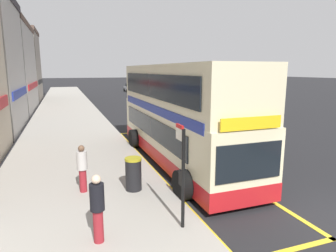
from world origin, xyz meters
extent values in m
plane|color=black|center=(0.00, 32.00, 0.00)|extent=(260.00, 260.00, 0.00)
cube|color=#A39E93|center=(-7.00, 32.00, 0.07)|extent=(6.00, 76.00, 0.14)
cube|color=beige|center=(-2.45, 6.88, 1.35)|extent=(2.46, 10.88, 2.30)
cube|color=beige|center=(-2.45, 6.88, 3.45)|extent=(2.44, 10.66, 1.90)
cube|color=red|center=(-2.45, 6.88, 0.50)|extent=(2.48, 10.90, 0.60)
cube|color=navy|center=(-2.45, 6.88, 2.52)|extent=(2.49, 10.01, 0.36)
cube|color=black|center=(-3.70, 7.28, 1.65)|extent=(0.04, 8.71, 0.90)
cube|color=black|center=(-3.70, 6.88, 3.50)|extent=(0.04, 9.58, 1.00)
cube|color=black|center=(-2.45, 1.42, 1.60)|extent=(2.16, 0.04, 1.10)
cube|color=yellow|center=(-2.45, 1.42, 2.72)|extent=(1.97, 0.04, 0.36)
cylinder|color=black|center=(-3.77, 2.96, 0.50)|extent=(0.56, 1.00, 1.00)
cylinder|color=black|center=(-1.13, 2.96, 0.50)|extent=(0.56, 1.00, 1.00)
cylinder|color=black|center=(-3.77, 9.87, 0.50)|extent=(0.56, 1.00, 1.00)
cylinder|color=black|center=(-1.13, 9.87, 0.50)|extent=(0.56, 1.00, 1.00)
cube|color=yellow|center=(-3.92, 6.60, 0.01)|extent=(0.16, 14.20, 0.01)
cube|color=yellow|center=(-1.19, 6.60, 0.01)|extent=(0.16, 14.20, 0.01)
cube|color=yellow|center=(-2.55, -0.43, 0.01)|extent=(2.89, 0.16, 0.01)
cube|color=yellow|center=(-2.55, 13.62, 0.01)|extent=(2.89, 0.16, 0.01)
cylinder|color=black|center=(-4.60, 1.17, 1.44)|extent=(0.09, 0.09, 2.61)
cube|color=silver|center=(-4.60, 1.43, 2.57)|extent=(0.05, 0.42, 0.30)
cube|color=red|center=(-4.60, 1.43, 2.77)|extent=(0.05, 0.42, 0.10)
cube|color=black|center=(-4.60, 1.27, 1.44)|extent=(0.06, 0.28, 0.40)
cube|color=navy|center=(-10.16, 17.75, 2.60)|extent=(0.08, 7.06, 0.56)
cube|color=#B2191E|center=(-10.16, 28.32, 2.60)|extent=(0.08, 10.02, 0.56)
cube|color=gray|center=(-14.29, 39.43, 4.52)|extent=(8.18, 8.74, 9.03)
cube|color=brown|center=(-14.29, 39.43, 9.28)|extent=(8.34, 8.91, 0.50)
cube|color=#6E665D|center=(-14.29, 38.58, 9.98)|extent=(0.60, 0.60, 0.90)
cube|color=black|center=(-10.16, 39.43, 2.60)|extent=(0.08, 7.43, 0.56)
cube|color=navy|center=(4.73, 31.76, 0.66)|extent=(1.76, 4.20, 0.72)
cube|color=black|center=(4.73, 31.66, 1.32)|extent=(1.52, 1.90, 0.60)
cylinder|color=black|center=(3.80, 33.06, 0.30)|extent=(0.22, 0.60, 0.60)
cylinder|color=black|center=(5.67, 33.06, 0.30)|extent=(0.22, 0.60, 0.60)
cylinder|color=black|center=(3.80, 30.45, 0.30)|extent=(0.22, 0.60, 0.60)
cylinder|color=black|center=(5.67, 30.45, 0.30)|extent=(0.22, 0.60, 0.60)
cube|color=silver|center=(5.08, 50.83, 0.66)|extent=(1.76, 4.20, 0.72)
cube|color=black|center=(5.08, 50.73, 1.32)|extent=(1.52, 1.90, 0.60)
cylinder|color=black|center=(4.15, 52.14, 0.30)|extent=(0.22, 0.60, 0.60)
cylinder|color=black|center=(6.02, 52.14, 0.30)|extent=(0.22, 0.60, 0.60)
cylinder|color=black|center=(4.15, 49.53, 0.30)|extent=(0.22, 0.60, 0.60)
cylinder|color=black|center=(6.02, 49.53, 0.30)|extent=(0.22, 0.60, 0.60)
cylinder|color=maroon|center=(-6.73, 1.24, 0.55)|extent=(0.24, 0.24, 0.81)
cylinder|color=black|center=(-6.73, 1.24, 1.28)|extent=(0.34, 0.34, 0.64)
sphere|color=beige|center=(-6.73, 1.24, 1.71)|extent=(0.22, 0.22, 0.22)
cylinder|color=maroon|center=(-6.87, 4.39, 0.53)|extent=(0.24, 0.24, 0.78)
cylinder|color=#B7B2AD|center=(-6.87, 4.39, 1.23)|extent=(0.34, 0.34, 0.62)
sphere|color=brown|center=(-6.87, 4.39, 1.65)|extent=(0.21, 0.21, 0.21)
cylinder|color=black|center=(-5.24, 3.97, 0.66)|extent=(0.54, 0.54, 1.05)
cylinder|color=#A5991E|center=(-5.24, 3.97, 1.23)|extent=(0.57, 0.57, 0.08)
camera|label=1|loc=(-7.32, -5.25, 4.17)|focal=31.10mm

